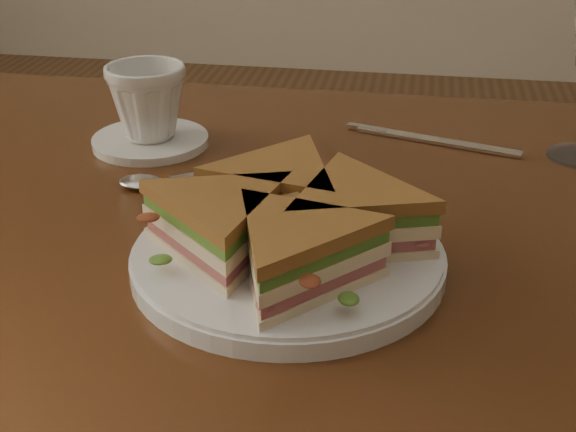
{
  "coord_description": "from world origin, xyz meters",
  "views": [
    {
      "loc": [
        0.12,
        -0.68,
        1.1
      ],
      "look_at": [
        0.02,
        -0.09,
        0.8
      ],
      "focal_mm": 50.0,
      "sensor_mm": 36.0,
      "label": 1
    }
  ],
  "objects_px": {
    "sandwich_wedges": "(288,221)",
    "saucer": "(151,141)",
    "table": "(282,303)",
    "coffee_cup": "(147,102)",
    "knife": "(425,140)",
    "spoon": "(163,180)",
    "plate": "(288,259)"
  },
  "relations": [
    {
      "from": "plate",
      "to": "sandwich_wedges",
      "type": "height_order",
      "value": "sandwich_wedges"
    },
    {
      "from": "spoon",
      "to": "saucer",
      "type": "distance_m",
      "value": 0.11
    },
    {
      "from": "sandwich_wedges",
      "to": "coffee_cup",
      "type": "distance_m",
      "value": 0.33
    },
    {
      "from": "spoon",
      "to": "knife",
      "type": "bearing_deg",
      "value": -0.61
    },
    {
      "from": "table",
      "to": "sandwich_wedges",
      "type": "xyz_separation_m",
      "value": [
        0.02,
        -0.09,
        0.14
      ]
    },
    {
      "from": "sandwich_wedges",
      "to": "coffee_cup",
      "type": "height_order",
      "value": "coffee_cup"
    },
    {
      "from": "saucer",
      "to": "table",
      "type": "bearing_deg",
      "value": -40.68
    },
    {
      "from": "coffee_cup",
      "to": "spoon",
      "type": "bearing_deg",
      "value": -74.12
    },
    {
      "from": "table",
      "to": "knife",
      "type": "distance_m",
      "value": 0.28
    },
    {
      "from": "spoon",
      "to": "sandwich_wedges",
      "type": "bearing_deg",
      "value": -75.61
    },
    {
      "from": "sandwich_wedges",
      "to": "table",
      "type": "bearing_deg",
      "value": 103.12
    },
    {
      "from": "table",
      "to": "sandwich_wedges",
      "type": "height_order",
      "value": "sandwich_wedges"
    },
    {
      "from": "spoon",
      "to": "coffee_cup",
      "type": "distance_m",
      "value": 0.12
    },
    {
      "from": "spoon",
      "to": "saucer",
      "type": "height_order",
      "value": "same"
    },
    {
      "from": "sandwich_wedges",
      "to": "knife",
      "type": "height_order",
      "value": "sandwich_wedges"
    },
    {
      "from": "table",
      "to": "saucer",
      "type": "bearing_deg",
      "value": 139.32
    },
    {
      "from": "saucer",
      "to": "coffee_cup",
      "type": "relative_size",
      "value": 1.47
    },
    {
      "from": "table",
      "to": "knife",
      "type": "bearing_deg",
      "value": 59.41
    },
    {
      "from": "plate",
      "to": "spoon",
      "type": "bearing_deg",
      "value": 136.97
    },
    {
      "from": "plate",
      "to": "sandwich_wedges",
      "type": "distance_m",
      "value": 0.04
    },
    {
      "from": "spoon",
      "to": "saucer",
      "type": "relative_size",
      "value": 1.18
    },
    {
      "from": "table",
      "to": "saucer",
      "type": "xyz_separation_m",
      "value": [
        -0.19,
        0.16,
        0.1
      ]
    },
    {
      "from": "spoon",
      "to": "knife",
      "type": "xyz_separation_m",
      "value": [
        0.27,
        0.17,
        -0.0
      ]
    },
    {
      "from": "spoon",
      "to": "coffee_cup",
      "type": "height_order",
      "value": "coffee_cup"
    },
    {
      "from": "table",
      "to": "knife",
      "type": "height_order",
      "value": "knife"
    },
    {
      "from": "table",
      "to": "coffee_cup",
      "type": "relative_size",
      "value": 12.93
    },
    {
      "from": "sandwich_wedges",
      "to": "saucer",
      "type": "xyz_separation_m",
      "value": [
        -0.21,
        0.25,
        -0.04
      ]
    },
    {
      "from": "plate",
      "to": "knife",
      "type": "bearing_deg",
      "value": 70.66
    },
    {
      "from": "knife",
      "to": "coffee_cup",
      "type": "height_order",
      "value": "coffee_cup"
    },
    {
      "from": "spoon",
      "to": "saucer",
      "type": "xyz_separation_m",
      "value": [
        -0.05,
        0.1,
        0.0
      ]
    },
    {
      "from": "table",
      "to": "knife",
      "type": "xyz_separation_m",
      "value": [
        0.13,
        0.23,
        0.1
      ]
    },
    {
      "from": "sandwich_wedges",
      "to": "saucer",
      "type": "height_order",
      "value": "sandwich_wedges"
    }
  ]
}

